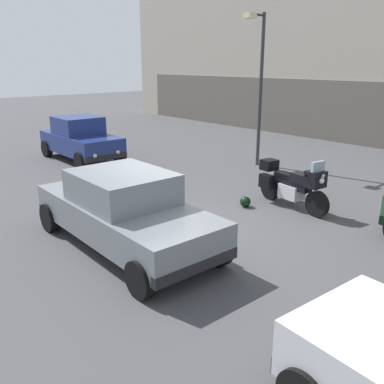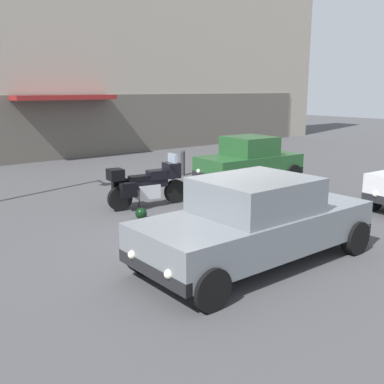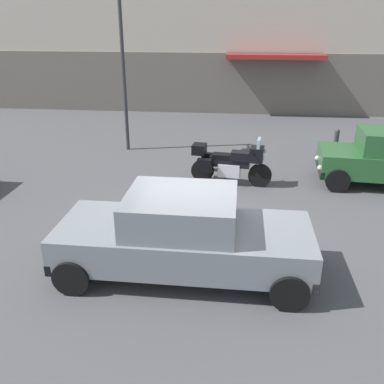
# 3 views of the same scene
# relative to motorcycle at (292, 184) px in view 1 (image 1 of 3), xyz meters

# --- Properties ---
(ground_plane) EXTENTS (80.00, 80.00, 0.00)m
(ground_plane) POSITION_rel_motorcycle_xyz_m (-0.66, -3.30, -0.62)
(ground_plane) COLOR #424244
(motorcycle) EXTENTS (2.26, 0.89, 1.36)m
(motorcycle) POSITION_rel_motorcycle_xyz_m (0.00, 0.00, 0.00)
(motorcycle) COLOR black
(motorcycle) RESTS_ON ground
(helmet) EXTENTS (0.28, 0.28, 0.28)m
(helmet) POSITION_rel_motorcycle_xyz_m (-0.77, -0.89, -0.48)
(helmet) COLOR black
(helmet) RESTS_ON ground
(car_hatchback_near) EXTENTS (3.88, 1.78, 1.64)m
(car_hatchback_near) POSITION_rel_motorcycle_xyz_m (-8.59, -1.57, 0.19)
(car_hatchback_near) COLOR navy
(car_hatchback_near) RESTS_ON ground
(car_sedan_far) EXTENTS (4.59, 1.94, 1.56)m
(car_sedan_far) POSITION_rel_motorcycle_xyz_m (-0.72, -4.55, 0.16)
(car_sedan_far) COLOR slate
(car_sedan_far) RESTS_ON ground
(streetlamp_curbside) EXTENTS (0.28, 0.94, 5.18)m
(streetlamp_curbside) POSITION_rel_motorcycle_xyz_m (-3.64, 2.79, 2.50)
(streetlamp_curbside) COLOR #2D2D33
(streetlamp_curbside) RESTS_ON ground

